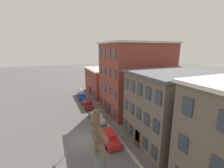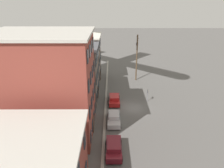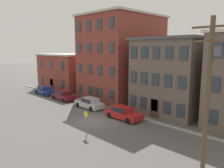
# 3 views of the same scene
# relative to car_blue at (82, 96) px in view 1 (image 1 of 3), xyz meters

# --- Properties ---
(ground_plane) EXTENTS (200.00, 200.00, 0.00)m
(ground_plane) POSITION_rel_car_blue_xyz_m (17.13, -3.19, -0.75)
(ground_plane) COLOR #565451
(kerb_strip) EXTENTS (56.00, 0.36, 0.16)m
(kerb_strip) POSITION_rel_car_blue_xyz_m (17.13, 1.31, -0.67)
(kerb_strip) COLOR #9E998E
(kerb_strip) RESTS_ON ground_plane
(apartment_corner) EXTENTS (12.24, 9.82, 6.95)m
(apartment_corner) POSITION_rel_car_blue_xyz_m (-2.47, 7.46, 2.74)
(apartment_corner) COLOR brown
(apartment_corner) RESTS_ON ground_plane
(apartment_midblock) EXTENTS (10.15, 12.31, 13.29)m
(apartment_midblock) POSITION_rel_car_blue_xyz_m (10.40, 8.70, 5.91)
(apartment_midblock) COLOR brown
(apartment_midblock) RESTS_ON ground_plane
(apartment_far) EXTENTS (8.67, 10.72, 9.35)m
(apartment_far) POSITION_rel_car_blue_xyz_m (21.16, 7.91, 3.94)
(apartment_far) COLOR #66564C
(apartment_far) RESTS_ON ground_plane
(car_blue) EXTENTS (4.40, 1.92, 1.43)m
(car_blue) POSITION_rel_car_blue_xyz_m (0.00, 0.00, 0.00)
(car_blue) COLOR #233899
(car_blue) RESTS_ON ground_plane
(car_maroon) EXTENTS (4.40, 1.92, 1.43)m
(car_maroon) POSITION_rel_car_blue_xyz_m (5.86, 0.05, 0.00)
(car_maroon) COLOR maroon
(car_maroon) RESTS_ON ground_plane
(car_silver) EXTENTS (4.40, 1.92, 1.43)m
(car_silver) POSITION_rel_car_blue_xyz_m (12.61, -0.03, 0.00)
(car_silver) COLOR #B7B7BC
(car_silver) RESTS_ON ground_plane
(car_red) EXTENTS (4.40, 1.92, 1.43)m
(car_red) POSITION_rel_car_blue_xyz_m (18.90, -0.19, 0.00)
(car_red) COLOR #B21E1E
(car_red) RESTS_ON ground_plane
(caution_sign) EXTENTS (0.85, 0.08, 2.35)m
(caution_sign) POSITION_rel_car_blue_xyz_m (19.50, -5.95, 0.80)
(caution_sign) COLOR slate
(caution_sign) RESTS_ON ground_plane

